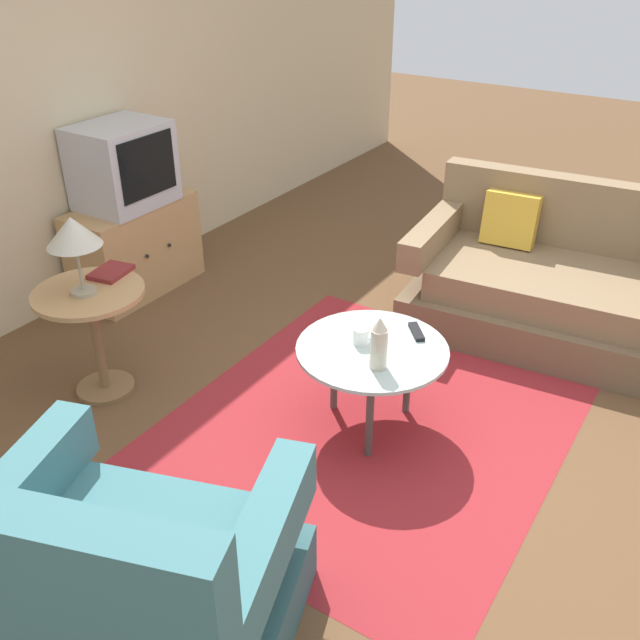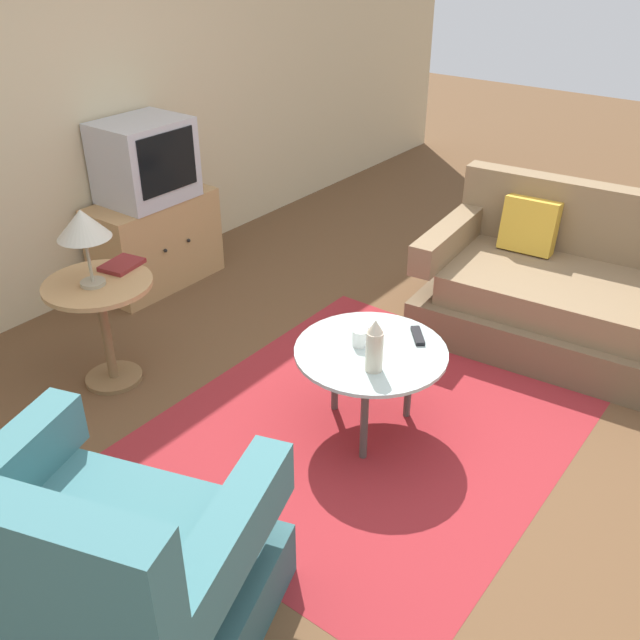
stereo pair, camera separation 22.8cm
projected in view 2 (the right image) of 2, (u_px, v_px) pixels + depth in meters
ground_plane at (392, 441)px, 3.37m from camera, size 16.00×16.00×0.00m
back_wall at (35, 85)px, 3.99m from camera, size 9.00×0.12×2.70m
area_rug at (368, 426)px, 3.46m from camera, size 2.08×1.79×0.00m
armchair at (98, 579)px, 2.29m from camera, size 1.13×1.22×0.96m
couch at (560, 293)px, 4.08m from camera, size 1.05×1.59×0.85m
coffee_table at (371, 358)px, 3.26m from camera, size 0.71×0.71×0.45m
side_table at (102, 310)px, 3.60m from camera, size 0.55×0.55×0.59m
tv_stand at (155, 242)px, 4.68m from camera, size 0.84×0.43×0.60m
television at (144, 161)px, 4.40m from camera, size 0.55×0.45×0.50m
table_lamp at (83, 226)px, 3.34m from camera, size 0.26×0.26×0.40m
vase at (375, 346)px, 3.03m from camera, size 0.08×0.08×0.25m
mug at (361, 337)px, 3.25m from camera, size 0.12×0.07×0.08m
tv_remote_dark at (418, 336)px, 3.32m from camera, size 0.15×0.13×0.02m
book at (122, 265)px, 3.67m from camera, size 0.23×0.19×0.02m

